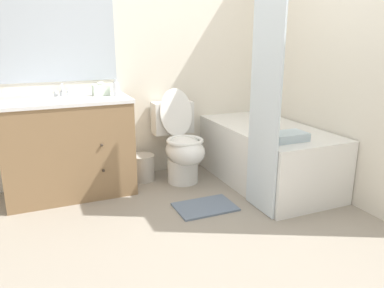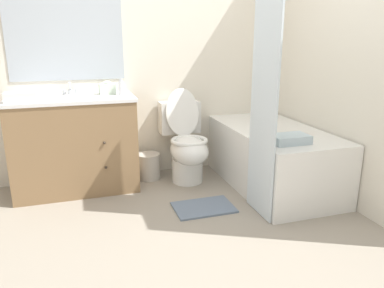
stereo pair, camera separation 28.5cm
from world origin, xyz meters
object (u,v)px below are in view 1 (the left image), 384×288
(toilet, at_px, (181,145))
(tissue_box, at_px, (101,90))
(sink_faucet, at_px, (62,92))
(hand_towel_folded, at_px, (14,100))
(bath_towel_folded, at_px, (288,137))
(wastebasket, at_px, (143,167))
(bathtub, at_px, (267,155))
(vanity_cabinet, at_px, (69,147))
(soap_dispenser, at_px, (116,89))
(bath_mat, at_px, (205,207))

(toilet, bearing_deg, tissue_box, 166.23)
(sink_faucet, bearing_deg, hand_towel_folded, -137.49)
(hand_towel_folded, height_order, bath_towel_folded, hand_towel_folded)
(sink_faucet, distance_m, tissue_box, 0.34)
(sink_faucet, bearing_deg, wastebasket, -9.16)
(toilet, xyz_separation_m, bathtub, (0.74, -0.37, -0.08))
(vanity_cabinet, height_order, bath_towel_folded, vanity_cabinet)
(toilet, bearing_deg, soap_dispenser, 172.89)
(toilet, height_order, hand_towel_folded, hand_towel_folded)
(vanity_cabinet, height_order, wastebasket, vanity_cabinet)
(wastebasket, xyz_separation_m, soap_dispenser, (-0.24, -0.09, 0.81))
(toilet, bearing_deg, sink_faucet, 165.28)
(sink_faucet, relative_size, bath_towel_folded, 0.47)
(vanity_cabinet, height_order, hand_towel_folded, hand_towel_folded)
(bath_mat, bearing_deg, hand_towel_folded, 156.84)
(sink_faucet, xyz_separation_m, bath_towel_folded, (1.64, -1.12, -0.31))
(vanity_cabinet, xyz_separation_m, toilet, (1.03, -0.09, -0.08))
(bathtub, relative_size, hand_towel_folded, 5.77)
(bathtub, relative_size, tissue_box, 9.88)
(vanity_cabinet, xyz_separation_m, tissue_box, (0.33, 0.09, 0.48))
(bathtub, bearing_deg, vanity_cabinet, 165.42)
(vanity_cabinet, relative_size, bath_mat, 2.22)
(wastebasket, bearing_deg, bathtub, -26.18)
(toilet, xyz_separation_m, bath_towel_folded, (0.61, -0.85, 0.23))
(toilet, bearing_deg, bath_towel_folded, -54.31)
(sink_faucet, bearing_deg, toilet, -14.72)
(vanity_cabinet, height_order, toilet, toilet)
(bath_mat, bearing_deg, sink_faucet, 136.47)
(hand_towel_folded, xyz_separation_m, bath_towel_folded, (2.02, -0.77, -0.32))
(vanity_cabinet, xyz_separation_m, bath_mat, (0.98, -0.75, -0.43))
(sink_faucet, relative_size, bathtub, 0.10)
(soap_dispenser, bearing_deg, wastebasket, 19.94)
(bath_towel_folded, bearing_deg, sink_faucet, 145.72)
(bath_mat, bearing_deg, bathtub, 20.02)
(wastebasket, distance_m, bath_towel_folded, 1.46)
(sink_faucet, xyz_separation_m, bath_mat, (0.98, -0.93, -0.89))
(vanity_cabinet, relative_size, hand_towel_folded, 4.36)
(wastebasket, xyz_separation_m, tissue_box, (-0.36, 0.01, 0.79))
(tissue_box, xyz_separation_m, bath_towel_folded, (1.31, -1.02, -0.32))
(toilet, bearing_deg, vanity_cabinet, 175.22)
(soap_dispenser, xyz_separation_m, hand_towel_folded, (-0.82, -0.15, -0.02))
(vanity_cabinet, xyz_separation_m, soap_dispenser, (0.44, -0.01, 0.49))
(bathtub, bearing_deg, soap_dispenser, 161.37)
(sink_faucet, xyz_separation_m, soap_dispenser, (0.44, -0.20, 0.03))
(vanity_cabinet, distance_m, soap_dispenser, 0.66)
(tissue_box, distance_m, bath_mat, 1.40)
(vanity_cabinet, relative_size, toilet, 1.22)
(sink_faucet, relative_size, tissue_box, 0.97)
(wastebasket, height_order, bath_towel_folded, bath_towel_folded)
(hand_towel_folded, distance_m, bath_mat, 1.73)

